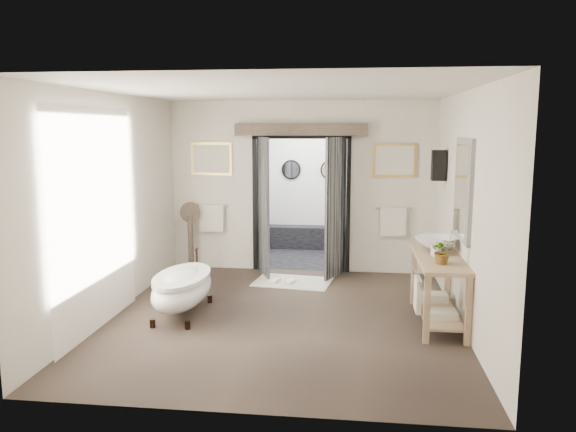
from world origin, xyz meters
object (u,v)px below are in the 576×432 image
Objects in this scene: vanity at (437,284)px; clawfoot_tub at (182,288)px; rug at (293,282)px; basin at (436,244)px.

clawfoot_tub is at bearing -178.63° from vanity.
vanity is at bearing 1.37° from clawfoot_tub.
vanity is 1.33× the size of rug.
rug is 2.22× the size of basin.
clawfoot_tub is at bearing -126.43° from rug.
vanity is 0.56m from basin.
vanity is 2.96× the size of basin.
clawfoot_tub reaches higher than rug.
vanity is (3.28, 0.08, 0.14)m from clawfoot_tub.
vanity reaches higher than clawfoot_tub.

